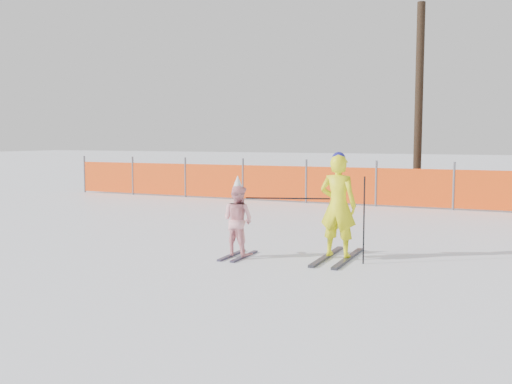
# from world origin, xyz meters

# --- Properties ---
(ground) EXTENTS (120.00, 120.00, 0.00)m
(ground) POSITION_xyz_m (0.00, 0.00, 0.00)
(ground) COLOR white
(ground) RESTS_ON ground
(adult) EXTENTS (0.59, 1.57, 1.65)m
(adult) POSITION_xyz_m (1.30, 0.68, 0.82)
(adult) COLOR black
(adult) RESTS_ON ground
(child) EXTENTS (0.61, 0.88, 1.28)m
(child) POSITION_xyz_m (-0.17, 0.18, 0.59)
(child) COLOR black
(child) RESTS_ON ground
(ski_poles) EXTENTS (1.81, 0.44, 1.30)m
(ski_poles) POSITION_xyz_m (1.16, 0.45, 0.79)
(ski_poles) COLOR black
(ski_poles) RESTS_ON ground
(safety_fence) EXTENTS (15.17, 0.06, 1.25)m
(safety_fence) POSITION_xyz_m (-2.09, 7.66, 0.56)
(safety_fence) COLOR #595960
(safety_fence) RESTS_ON ground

